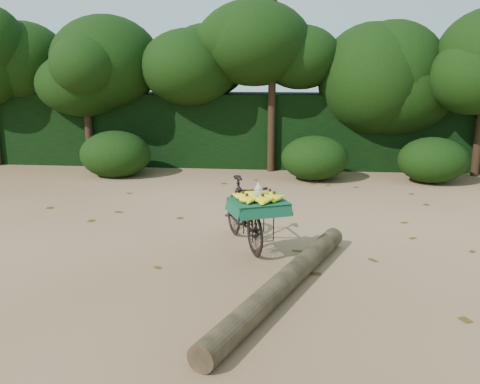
# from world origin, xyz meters

# --- Properties ---
(ground) EXTENTS (80.00, 80.00, 0.00)m
(ground) POSITION_xyz_m (0.00, 0.00, 0.00)
(ground) COLOR tan
(ground) RESTS_ON ground
(vendor_bicycle) EXTENTS (1.17, 1.74, 0.94)m
(vendor_bicycle) POSITION_xyz_m (0.40, -0.14, 0.48)
(vendor_bicycle) COLOR black
(vendor_bicycle) RESTS_ON ground
(fallen_log) EXTENTS (1.51, 3.33, 0.25)m
(fallen_log) POSITION_xyz_m (0.99, -1.61, 0.13)
(fallen_log) COLOR brown
(fallen_log) RESTS_ON ground
(hedge_backdrop) EXTENTS (26.00, 1.80, 1.80)m
(hedge_backdrop) POSITION_xyz_m (0.00, 6.30, 0.90)
(hedge_backdrop) COLOR black
(hedge_backdrop) RESTS_ON ground
(tree_row) EXTENTS (14.50, 2.00, 4.00)m
(tree_row) POSITION_xyz_m (-0.65, 5.50, 2.00)
(tree_row) COLOR black
(tree_row) RESTS_ON ground
(bush_clumps) EXTENTS (8.80, 1.70, 0.90)m
(bush_clumps) POSITION_xyz_m (0.50, 4.30, 0.45)
(bush_clumps) COLOR black
(bush_clumps) RESTS_ON ground
(leaf_litter) EXTENTS (7.00, 7.30, 0.01)m
(leaf_litter) POSITION_xyz_m (0.00, 0.65, 0.01)
(leaf_litter) COLOR #4D3914
(leaf_litter) RESTS_ON ground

